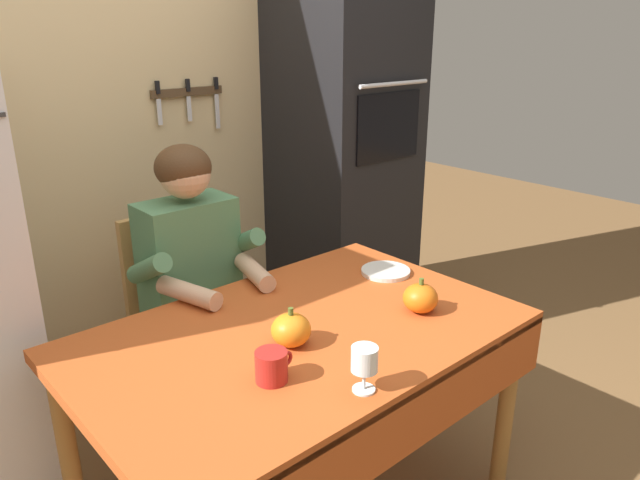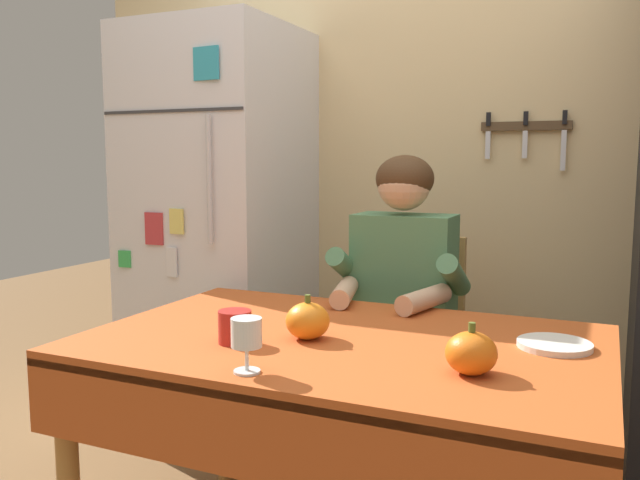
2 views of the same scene
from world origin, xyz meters
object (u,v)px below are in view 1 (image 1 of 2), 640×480
(wine_glass, at_px, (364,361))
(serving_tray, at_px, (386,271))
(wall_oven, at_px, (344,149))
(seated_person, at_px, (199,278))
(dining_table, at_px, (305,355))
(pumpkin_large, at_px, (420,298))
(chair_behind_person, at_px, (180,314))
(pumpkin_medium, at_px, (291,330))
(coffee_mug, at_px, (272,366))

(wine_glass, height_order, serving_tray, wine_glass)
(wall_oven, height_order, seated_person, wall_oven)
(seated_person, bearing_deg, dining_table, -88.06)
(seated_person, xyz_separation_m, pumpkin_large, (0.41, -0.75, 0.05))
(chair_behind_person, xyz_separation_m, pumpkin_large, (0.41, -0.94, 0.28))
(seated_person, xyz_separation_m, pumpkin_medium, (-0.06, -0.64, 0.05))
(wine_glass, distance_m, pumpkin_large, 0.52)
(chair_behind_person, height_order, pumpkin_medium, chair_behind_person)
(dining_table, relative_size, seated_person, 1.12)
(wall_oven, relative_size, wine_glass, 16.27)
(wall_oven, height_order, pumpkin_medium, wall_oven)
(seated_person, bearing_deg, serving_tray, -38.66)
(wall_oven, distance_m, pumpkin_large, 1.29)
(pumpkin_large, relative_size, pumpkin_medium, 0.98)
(seated_person, xyz_separation_m, serving_tray, (0.56, -0.45, 0.01))
(pumpkin_large, height_order, pumpkin_medium, pumpkin_medium)
(dining_table, height_order, pumpkin_large, pumpkin_large)
(chair_behind_person, distance_m, seated_person, 0.29)
(seated_person, distance_m, coffee_mug, 0.79)
(seated_person, bearing_deg, coffee_mug, -106.36)
(coffee_mug, bearing_deg, pumpkin_medium, 35.68)
(seated_person, distance_m, serving_tray, 0.72)
(dining_table, bearing_deg, chair_behind_person, 91.48)
(seated_person, xyz_separation_m, coffee_mug, (-0.22, -0.75, 0.05))
(coffee_mug, relative_size, wine_glass, 0.91)
(chair_behind_person, bearing_deg, serving_tray, -48.62)
(pumpkin_medium, distance_m, serving_tray, 0.65)
(coffee_mug, height_order, wine_glass, wine_glass)
(dining_table, xyz_separation_m, coffee_mug, (-0.24, -0.15, 0.13))
(seated_person, distance_m, pumpkin_large, 0.86)
(pumpkin_medium, bearing_deg, serving_tray, 16.60)
(pumpkin_large, bearing_deg, wine_glass, -157.15)
(pumpkin_medium, bearing_deg, pumpkin_large, -13.77)
(chair_behind_person, distance_m, pumpkin_large, 1.06)
(pumpkin_large, bearing_deg, dining_table, 158.95)
(chair_behind_person, height_order, seated_person, seated_person)
(wall_oven, bearing_deg, coffee_mug, -140.32)
(seated_person, bearing_deg, chair_behind_person, 90.00)
(coffee_mug, height_order, pumpkin_medium, pumpkin_medium)
(pumpkin_large, relative_size, serving_tray, 0.63)
(wall_oven, xyz_separation_m, dining_table, (-1.05, -0.92, -0.39))
(chair_behind_person, bearing_deg, pumpkin_large, -66.70)
(wall_oven, distance_m, pumpkin_medium, 1.50)
(pumpkin_large, bearing_deg, seated_person, 118.32)
(chair_behind_person, relative_size, coffee_mug, 7.95)
(dining_table, xyz_separation_m, wine_glass, (-0.09, -0.35, 0.17))
(wall_oven, bearing_deg, seated_person, -163.41)
(serving_tray, bearing_deg, pumpkin_medium, -163.40)
(wall_oven, relative_size, pumpkin_medium, 17.05)
(chair_behind_person, xyz_separation_m, coffee_mug, (-0.22, -0.94, 0.27))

